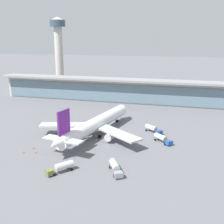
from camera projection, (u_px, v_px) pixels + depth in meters
name	position (u px, v px, depth m)	size (l,w,h in m)	color
ground_plane	(103.00, 138.00, 110.25)	(1200.00, 1200.00, 0.00)	slate
airliner_on_stand	(95.00, 124.00, 111.12)	(45.40, 59.72, 15.96)	white
service_truck_near_nose_olive	(61.00, 167.00, 80.87)	(7.00, 8.20, 2.95)	olive
service_truck_under_wing_blue	(153.00, 129.00, 115.99)	(8.18, 7.04, 2.95)	#234C9E
service_truck_mid_apron_olive	(77.00, 139.00, 106.54)	(4.32, 6.66, 2.70)	olive
service_truck_by_tail_blue	(162.00, 138.00, 104.56)	(7.86, 7.47, 2.95)	#234C9E
service_truck_on_taxiway_grey	(115.00, 167.00, 80.77)	(6.16, 8.60, 2.95)	gray
terminal_building	(135.00, 91.00, 170.03)	(183.60, 12.80, 15.20)	beige
control_tower	(59.00, 47.00, 213.69)	(12.00, 12.00, 61.24)	beige
safety_cone_alpha	(36.00, 152.00, 95.14)	(0.62, 0.62, 0.70)	orange
safety_cone_bravo	(83.00, 150.00, 96.51)	(0.62, 0.62, 0.70)	orange
safety_cone_charlie	(64.00, 149.00, 98.24)	(0.62, 0.62, 0.70)	orange
safety_cone_delta	(34.00, 148.00, 98.95)	(0.62, 0.62, 0.70)	orange
safety_cone_echo	(24.00, 152.00, 95.38)	(0.62, 0.62, 0.70)	orange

